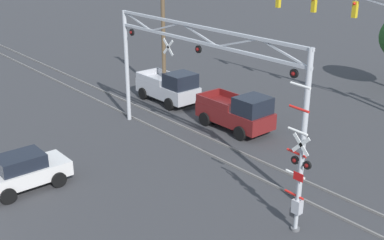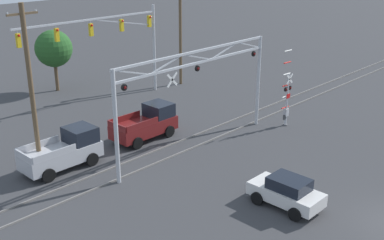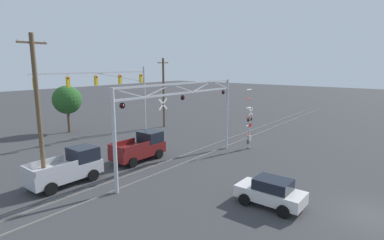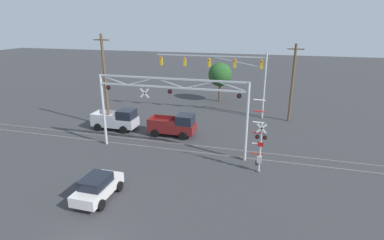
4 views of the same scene
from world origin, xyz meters
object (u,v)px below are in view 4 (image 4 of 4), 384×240
(background_tree_beyond_span, at_px, (220,75))
(crossing_signal_mast, at_px, (260,147))
(pickup_truck_lead, at_px, (175,125))
(crossing_gantry, at_px, (170,102))
(utility_pole_right, at_px, (292,82))
(sedan_waiting, at_px, (98,187))
(utility_pole_left, at_px, (105,81))
(traffic_signal_span, at_px, (231,70))
(pickup_truck_following, at_px, (117,120))

(background_tree_beyond_span, bearing_deg, crossing_signal_mast, -71.38)
(crossing_signal_mast, bearing_deg, background_tree_beyond_span, 108.62)
(pickup_truck_lead, bearing_deg, crossing_gantry, -76.30)
(crossing_signal_mast, height_order, utility_pole_right, utility_pole_right)
(sedan_waiting, height_order, utility_pole_right, utility_pole_right)
(crossing_gantry, bearing_deg, pickup_truck_lead, 103.70)
(utility_pole_left, bearing_deg, pickup_truck_lead, -4.52)
(traffic_signal_span, distance_m, utility_pole_right, 7.19)
(pickup_truck_following, xyz_separation_m, sedan_waiting, (5.37, -12.42, -0.24))
(traffic_signal_span, bearing_deg, utility_pole_left, -147.75)
(crossing_gantry, relative_size, background_tree_beyond_span, 2.37)
(crossing_signal_mast, distance_m, sedan_waiting, 12.08)
(pickup_truck_lead, distance_m, sedan_waiting, 12.43)
(crossing_gantry, distance_m, utility_pole_right, 15.95)
(utility_pole_right, bearing_deg, pickup_truck_following, -155.93)
(crossing_signal_mast, relative_size, utility_pole_right, 0.65)
(crossing_gantry, bearing_deg, sedan_waiting, -104.37)
(crossing_gantry, distance_m, utility_pole_left, 10.06)
(crossing_signal_mast, relative_size, utility_pole_left, 0.58)
(pickup_truck_following, distance_m, utility_pole_left, 4.35)
(crossing_signal_mast, relative_size, pickup_truck_following, 1.20)
(crossing_signal_mast, bearing_deg, sedan_waiting, -146.33)
(traffic_signal_span, relative_size, background_tree_beyond_span, 2.39)
(crossing_signal_mast, distance_m, pickup_truck_lead, 10.53)
(utility_pole_left, height_order, background_tree_beyond_span, utility_pole_left)
(pickup_truck_lead, distance_m, utility_pole_right, 14.45)
(traffic_signal_span, xyz_separation_m, background_tree_beyond_span, (-2.46, 6.43, -1.73))
(utility_pole_left, bearing_deg, background_tree_beyond_span, 55.21)
(pickup_truck_lead, height_order, sedan_waiting, pickup_truck_lead)
(utility_pole_left, relative_size, background_tree_beyond_span, 1.77)
(crossing_gantry, bearing_deg, pickup_truck_following, 152.21)
(pickup_truck_following, height_order, utility_pole_left, utility_pole_left)
(pickup_truck_following, distance_m, background_tree_beyond_span, 17.28)
(traffic_signal_span, distance_m, utility_pole_left, 14.60)
(utility_pole_right, bearing_deg, utility_pole_left, -158.98)
(pickup_truck_following, bearing_deg, background_tree_beyond_span, 60.24)
(pickup_truck_lead, relative_size, utility_pole_right, 0.54)
(sedan_waiting, xyz_separation_m, utility_pole_left, (-6.79, 13.00, 4.31))
(crossing_gantry, xyz_separation_m, utility_pole_left, (-8.95, 4.55, 0.49))
(crossing_gantry, height_order, traffic_signal_span, traffic_signal_span)
(crossing_signal_mast, xyz_separation_m, traffic_signal_span, (-4.46, 14.12, 3.62))
(sedan_waiting, bearing_deg, background_tree_beyond_span, 83.54)
(traffic_signal_span, xyz_separation_m, pickup_truck_lead, (-4.34, -8.42, -4.60))
(crossing_signal_mast, relative_size, pickup_truck_lead, 1.22)
(utility_pole_left, bearing_deg, utility_pole_right, 21.02)
(traffic_signal_span, bearing_deg, crossing_signal_mast, -72.48)
(background_tree_beyond_span, bearing_deg, utility_pole_left, -124.79)
(crossing_signal_mast, xyz_separation_m, utility_pole_left, (-16.79, 6.34, 3.09))
(sedan_waiting, bearing_deg, utility_pole_right, 58.29)
(crossing_gantry, bearing_deg, utility_pole_right, 48.92)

